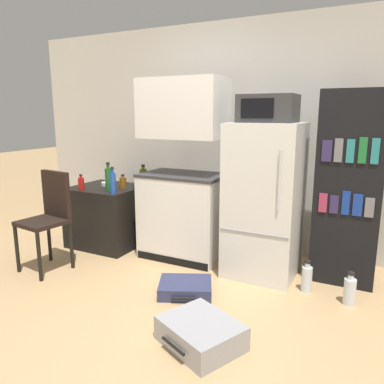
{
  "coord_description": "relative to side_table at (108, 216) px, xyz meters",
  "views": [
    {
      "loc": [
        1.34,
        -2.13,
        1.55
      ],
      "look_at": [
        -0.17,
        0.85,
        0.84
      ],
      "focal_mm": 35.0,
      "sensor_mm": 36.0,
      "label": 1
    }
  ],
  "objects": [
    {
      "name": "bottle_ketchup_red",
      "position": [
        -0.12,
        -0.28,
        0.43
      ],
      "size": [
        0.07,
        0.07,
        0.18
      ],
      "color": "#AD1914",
      "rests_on": "side_table"
    },
    {
      "name": "suitcase_large_flat",
      "position": [
        1.41,
        -0.7,
        -0.3
      ],
      "size": [
        0.56,
        0.51,
        0.11
      ],
      "rotation": [
        0.0,
        0.0,
        0.43
      ],
      "color": "navy",
      "rests_on": "ground_plane"
    },
    {
      "name": "bottle_blue_soda",
      "position": [
        0.32,
        -0.28,
        0.47
      ],
      "size": [
        0.06,
        0.06,
        0.29
      ],
      "color": "#1E47A3",
      "rests_on": "side_table"
    },
    {
      "name": "wall_back",
      "position": [
        1.69,
        0.75,
        0.92
      ],
      "size": [
        6.4,
        0.1,
        2.55
      ],
      "color": "beige",
      "rests_on": "ground_plane"
    },
    {
      "name": "bowl",
      "position": [
        -0.03,
        0.06,
        0.37
      ],
      "size": [
        0.15,
        0.15,
        0.04
      ],
      "color": "silver",
      "rests_on": "side_table"
    },
    {
      "name": "water_bottle_middle",
      "position": [
        2.35,
        -0.19,
        -0.23
      ],
      "size": [
        0.09,
        0.09,
        0.29
      ],
      "color": "silver",
      "rests_on": "ground_plane"
    },
    {
      "name": "water_bottle_front",
      "position": [
        2.71,
        -0.26,
        -0.23
      ],
      "size": [
        0.1,
        0.1,
        0.28
      ],
      "color": "silver",
      "rests_on": "ground_plane"
    },
    {
      "name": "side_table",
      "position": [
        0.0,
        0.0,
        0.0
      ],
      "size": [
        0.78,
        0.71,
        0.7
      ],
      "color": "black",
      "rests_on": "ground_plane"
    },
    {
      "name": "bottle_olive_oil",
      "position": [
        0.34,
        0.27,
        0.46
      ],
      "size": [
        0.09,
        0.09,
        0.25
      ],
      "color": "#566619",
      "rests_on": "side_table"
    },
    {
      "name": "bottle_green_tall",
      "position": [
        0.16,
        -0.15,
        0.48
      ],
      "size": [
        0.08,
        0.08,
        0.31
      ],
      "color": "#1E6028",
      "rests_on": "side_table"
    },
    {
      "name": "chair",
      "position": [
        -0.06,
        -0.81,
        0.24
      ],
      "size": [
        0.45,
        0.45,
        0.98
      ],
      "rotation": [
        0.0,
        0.0,
        -0.13
      ],
      "color": "black",
      "rests_on": "ground_plane"
    },
    {
      "name": "refrigerator",
      "position": [
        1.88,
        0.03,
        0.38
      ],
      "size": [
        0.66,
        0.67,
        1.46
      ],
      "color": "silver",
      "rests_on": "ground_plane"
    },
    {
      "name": "microwave",
      "position": [
        1.88,
        0.03,
        1.24
      ],
      "size": [
        0.5,
        0.38,
        0.25
      ],
      "color": "#333333",
      "rests_on": "refrigerator"
    },
    {
      "name": "kitchen_hutch",
      "position": [
        0.98,
        0.07,
        0.51
      ],
      "size": [
        0.89,
        0.57,
        1.89
      ],
      "color": "white",
      "rests_on": "ground_plane"
    },
    {
      "name": "bookshelf",
      "position": [
        2.6,
        0.2,
        0.53
      ],
      "size": [
        0.56,
        0.32,
        1.75
      ],
      "color": "black",
      "rests_on": "ground_plane"
    },
    {
      "name": "suitcase_small_flat",
      "position": [
        1.85,
        -1.31,
        -0.27
      ],
      "size": [
        0.65,
        0.6,
        0.17
      ],
      "rotation": [
        0.0,
        0.0,
        -0.44
      ],
      "color": "#99999E",
      "rests_on": "ground_plane"
    },
    {
      "name": "ground_plane",
      "position": [
        1.49,
        -1.25,
        -0.35
      ],
      "size": [
        24.0,
        24.0,
        0.0
      ],
      "primitive_type": "plane",
      "color": "tan"
    },
    {
      "name": "bottle_amber_beer",
      "position": [
        0.22,
        0.02,
        0.42
      ],
      "size": [
        0.08,
        0.08,
        0.16
      ],
      "color": "brown",
      "rests_on": "side_table"
    }
  ]
}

